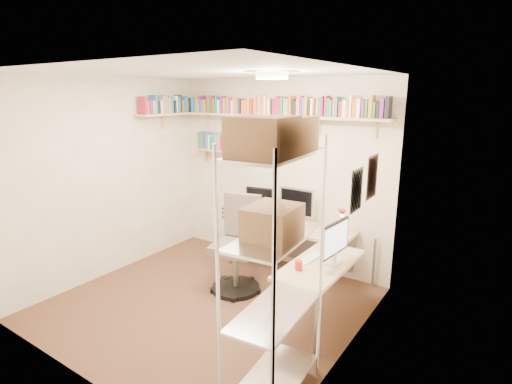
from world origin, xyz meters
TOP-DOWN VIEW (x-y plane):
  - ground at (0.00, 0.00)m, footprint 3.20×3.20m
  - room_shell at (0.00, 0.00)m, footprint 3.24×3.04m
  - wall_shelves at (-0.42, 1.30)m, footprint 3.12×1.09m
  - corner_desk at (0.47, 1.00)m, footprint 2.00×1.69m
  - office_chair at (0.06, 0.50)m, footprint 0.61×0.62m
  - wire_rack at (1.36, -0.82)m, footprint 0.50×0.91m

SIDE VIEW (x-z plane):
  - ground at x=0.00m, z-range 0.00..0.00m
  - office_chair at x=0.06m, z-range -0.09..1.05m
  - corner_desk at x=0.47m, z-range 0.08..1.21m
  - room_shell at x=0.00m, z-range 0.29..2.81m
  - wire_rack at x=1.36m, z-range 0.53..2.70m
  - wall_shelves at x=-0.42m, z-range 1.63..2.43m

